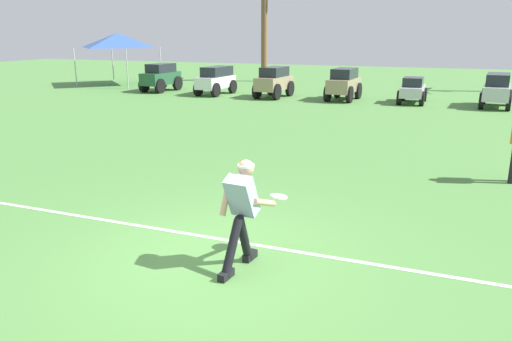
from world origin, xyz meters
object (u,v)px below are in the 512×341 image
Objects in this scene: parked_car_slot_a at (161,77)px; parked_car_slot_e at (413,90)px; palm_tree_far_left at (265,24)px; event_tent at (118,40)px; frisbee_in_flight at (279,197)px; parked_car_slot_b at (216,80)px; parked_car_slot_f at (497,89)px; parked_car_slot_d at (344,83)px; parked_car_slot_c at (274,81)px; frisbee_thrower at (242,209)px.

parked_car_slot_a is 1.09× the size of parked_car_slot_e.
event_tent is (-7.11, -4.89, -0.94)m from palm_tree_far_left.
palm_tree_far_left is at bearing 65.44° from parked_car_slot_a.
frisbee_in_flight is at bearing -69.74° from palm_tree_far_left.
event_tent is (-7.20, 2.28, 1.78)m from parked_car_slot_b.
parked_car_slot_f is at bearing 0.80° from parked_car_slot_b.
parked_car_slot_d is 0.97× the size of parked_car_slot_f.
parked_car_slot_a and parked_car_slot_c have the same top height.
parked_car_slot_a reaches higher than frisbee_in_flight.
palm_tree_far_left reaches higher than parked_car_slot_a.
frisbee_in_flight is 16.96m from parked_car_slot_c.
frisbee_in_flight is 16.74m from parked_car_slot_f.
parked_car_slot_a and parked_car_slot_d have the same top height.
parked_car_slot_d is at bearing 96.74° from frisbee_thrower.
parked_car_slot_c is at bearing -1.03° from parked_car_slot_b.
parked_car_slot_c is at bearing -178.62° from parked_car_slot_f.
parked_car_slot_b is (-8.22, 16.74, -0.07)m from frisbee_thrower.
parked_car_slot_e is 0.62× the size of event_tent.
parked_car_slot_f reaches higher than frisbee_in_flight.
frisbee_in_flight is 0.14× the size of parked_car_slot_f.
frisbee_thrower is 17.43m from parked_car_slot_f.
event_tent reaches higher than parked_car_slot_e.
parked_car_slot_a is 0.98× the size of parked_car_slot_b.
parked_car_slot_b is 6.22m from parked_car_slot_d.
parked_car_slot_d is 0.67× the size of event_tent.
frisbee_thrower is at bearing -72.62° from parked_car_slot_c.
palm_tree_far_left is at bearing 131.95° from parked_car_slot_d.
palm_tree_far_left is at bearing 34.52° from event_tent.
palm_tree_far_left is (-3.08, 7.23, 2.70)m from parked_car_slot_c.
parked_car_slot_e is at bearing -0.13° from parked_car_slot_a.
parked_car_slot_e is (0.97, 16.96, -0.23)m from frisbee_thrower.
event_tent is at bearing 152.88° from parked_car_slot_a.
palm_tree_far_left is at bearing 150.83° from parked_car_slot_f.
parked_car_slot_c reaches higher than parked_car_slot_f.
parked_car_slot_d is at bearing -48.05° from palm_tree_far_left.
frisbee_in_flight is 0.06× the size of palm_tree_far_left.
parked_car_slot_b reaches higher than frisbee_in_flight.
frisbee_thrower is 0.39× the size of event_tent.
parked_car_slot_d is (3.23, 0.21, 0.00)m from parked_car_slot_c.
parked_car_slot_d reaches higher than parked_car_slot_f.
parked_car_slot_f is (4.23, 16.91, -0.07)m from frisbee_thrower.
parked_car_slot_b is 1.02× the size of parked_car_slot_c.
parked_car_slot_f is at bearing 0.17° from parked_car_slot_d.
palm_tree_far_left is (-8.59, 23.26, 2.65)m from frisbee_in_flight.
parked_car_slot_b reaches higher than parked_car_slot_e.
palm_tree_far_left is at bearing 143.16° from parked_car_slot_e.
frisbee_thrower is at bearing -63.85° from parked_car_slot_b.
parked_car_slot_e is 0.38× the size of palm_tree_far_left.
frisbee_thrower is at bearing -113.87° from frisbee_in_flight.
parked_car_slot_a is 3.25m from parked_car_slot_b.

